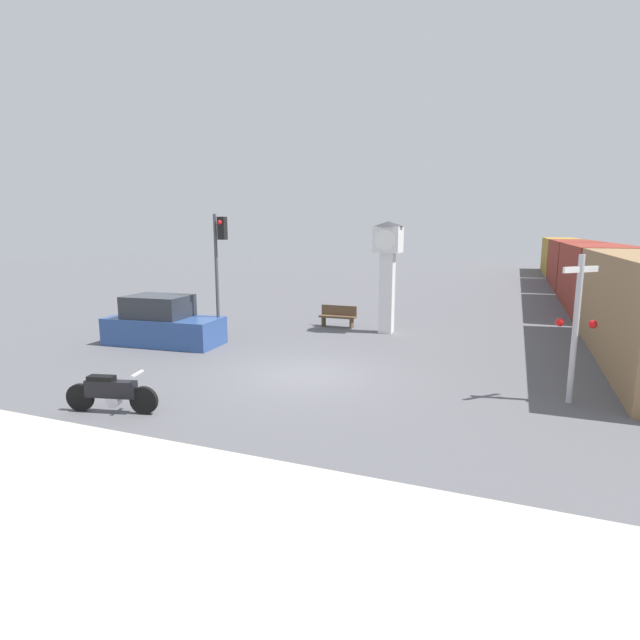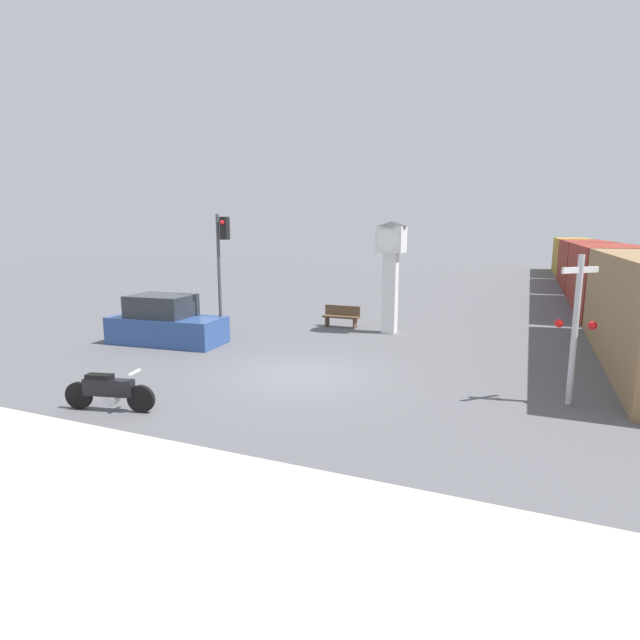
% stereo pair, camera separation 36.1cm
% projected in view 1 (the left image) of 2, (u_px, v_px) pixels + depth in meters
% --- Properties ---
extents(ground_plane, '(120.00, 120.00, 0.00)m').
position_uv_depth(ground_plane, '(303.00, 375.00, 14.48)').
color(ground_plane, '#56565B').
extents(sidewalk_strip, '(36.00, 6.00, 0.10)m').
position_uv_depth(sidewalk_strip, '(59.00, 535.00, 6.77)').
color(sidewalk_strip, '#BCB7A8').
rests_on(sidewalk_strip, ground_plane).
extents(motorcycle, '(2.17, 0.71, 0.97)m').
position_uv_depth(motorcycle, '(111.00, 393.00, 11.39)').
color(motorcycle, black).
rests_on(motorcycle, ground_plane).
extents(clock_tower, '(1.24, 1.24, 4.49)m').
position_uv_depth(clock_tower, '(388.00, 259.00, 19.94)').
color(clock_tower, white).
rests_on(clock_tower, ground_plane).
extents(freight_train, '(2.80, 47.45, 3.40)m').
position_uv_depth(freight_train, '(582.00, 269.00, 31.99)').
color(freight_train, olive).
rests_on(freight_train, ground_plane).
extents(traffic_light, '(0.50, 0.35, 4.71)m').
position_uv_depth(traffic_light, '(219.00, 256.00, 17.85)').
color(traffic_light, '#47474C').
rests_on(traffic_light, ground_plane).
extents(railroad_crossing_signal, '(0.90, 0.82, 3.59)m').
position_uv_depth(railroad_crossing_signal, '(576.00, 323.00, 11.79)').
color(railroad_crossing_signal, '#B7B7BC').
rests_on(railroad_crossing_signal, ground_plane).
extents(bench, '(1.60, 0.44, 0.92)m').
position_uv_depth(bench, '(338.00, 316.00, 21.61)').
color(bench, brown).
rests_on(bench, ground_plane).
extents(parked_car, '(4.33, 2.14, 1.80)m').
position_uv_depth(parked_car, '(163.00, 324.00, 18.27)').
color(parked_car, '#2D4C8C').
rests_on(parked_car, ground_plane).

